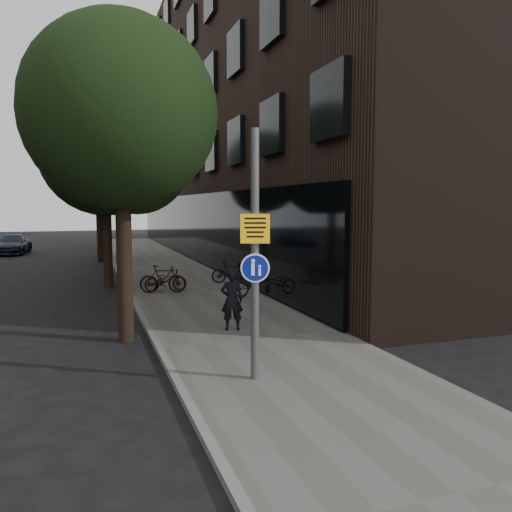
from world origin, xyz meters
name	(u,v)px	position (x,y,z in m)	size (l,w,h in m)	color
ground	(307,396)	(0.00, 0.00, 0.00)	(120.00, 120.00, 0.00)	black
sidewalk	(195,293)	(0.25, 10.00, 0.06)	(4.50, 60.00, 0.12)	#5D5B56
curb_edge	(131,297)	(-2.00, 10.00, 0.07)	(0.15, 60.00, 0.13)	slate
building_right_dark_brick	(283,112)	(8.50, 22.00, 9.00)	(12.00, 40.00, 18.00)	black
street_tree_near	(123,122)	(-2.53, 4.64, 5.11)	(4.40, 4.40, 7.50)	black
street_tree_mid	(107,156)	(-2.53, 13.14, 5.11)	(5.00, 5.00, 7.80)	black
street_tree_far	(99,171)	(-2.53, 22.14, 5.11)	(5.00, 5.00, 7.80)	black
signpost	(255,255)	(-0.66, 0.77, 2.34)	(0.50, 0.18, 4.40)	#595B5E
pedestrian	(232,300)	(-0.07, 4.26, 0.88)	(0.55, 0.36, 1.52)	black
parked_bike_facade_near	(257,284)	(2.00, 8.30, 0.56)	(0.58, 1.66, 0.87)	black
parked_bike_facade_far	(230,272)	(2.00, 11.52, 0.57)	(0.42, 1.49, 0.89)	black
parked_bike_curb_near	(166,280)	(-0.72, 10.51, 0.52)	(0.53, 1.51, 0.79)	black
parked_bike_curb_far	(163,279)	(-0.88, 10.16, 0.61)	(0.46, 1.63, 0.98)	black
parked_car_far	(13,244)	(-7.91, 28.98, 0.65)	(1.82, 4.47, 1.30)	#1D2534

